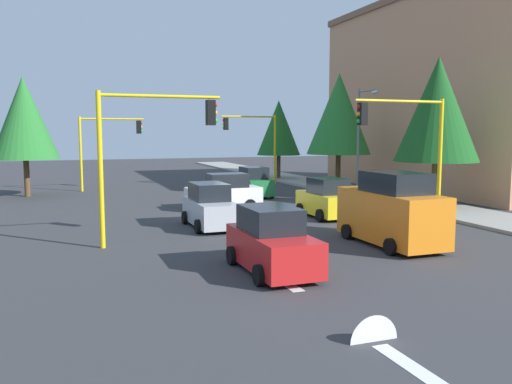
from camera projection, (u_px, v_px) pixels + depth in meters
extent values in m
plane|color=#353538|center=(243.00, 214.00, 27.62)|extent=(120.00, 120.00, 0.00)
cube|color=gray|center=(366.00, 194.00, 35.88)|extent=(80.00, 4.00, 0.15)
cube|color=silver|center=(283.00, 281.00, 15.12)|extent=(2.20, 0.36, 0.01)
cone|color=silver|center=(266.00, 270.00, 16.33)|extent=(0.01, 1.10, 1.10)
cube|color=silver|center=(414.00, 368.00, 9.52)|extent=(2.20, 0.36, 0.01)
cone|color=silver|center=(374.00, 341.00, 10.73)|extent=(0.01, 1.10, 1.10)
cube|color=tan|center=(449.00, 98.00, 39.36)|extent=(20.98, 9.00, 13.50)
cube|color=brown|center=(453.00, 1.00, 38.58)|extent=(21.28, 9.30, 0.50)
cylinder|color=yellow|center=(440.00, 162.00, 24.28)|extent=(0.18, 0.18, 5.74)
cylinder|color=yellow|center=(400.00, 101.00, 23.20)|extent=(0.12, 4.50, 0.12)
cube|color=black|center=(363.00, 114.00, 22.61)|extent=(0.36, 0.32, 0.96)
sphere|color=red|center=(359.00, 107.00, 22.52)|extent=(0.18, 0.18, 0.18)
sphere|color=yellow|center=(359.00, 114.00, 22.55)|extent=(0.18, 0.18, 0.18)
sphere|color=green|center=(359.00, 121.00, 22.59)|extent=(0.18, 0.18, 0.18)
cylinder|color=yellow|center=(101.00, 171.00, 19.13)|extent=(0.18, 0.18, 5.71)
cylinder|color=yellow|center=(161.00, 96.00, 19.59)|extent=(0.12, 4.50, 0.12)
cube|color=black|center=(211.00, 113.00, 20.31)|extent=(0.36, 0.32, 0.96)
sphere|color=red|center=(215.00, 105.00, 20.34)|extent=(0.18, 0.18, 0.18)
sphere|color=yellow|center=(215.00, 113.00, 20.37)|extent=(0.18, 0.18, 0.18)
sphere|color=green|center=(215.00, 121.00, 20.40)|extent=(0.18, 0.18, 0.18)
cylinder|color=yellow|center=(81.00, 154.00, 37.79)|extent=(0.18, 0.18, 5.34)
cylinder|color=yellow|center=(112.00, 119.00, 38.28)|extent=(0.12, 4.50, 0.12)
cube|color=black|center=(139.00, 127.00, 39.00)|extent=(0.36, 0.32, 0.96)
sphere|color=red|center=(141.00, 123.00, 39.03)|extent=(0.18, 0.18, 0.18)
sphere|color=yellow|center=(141.00, 127.00, 39.06)|extent=(0.18, 0.18, 0.18)
sphere|color=green|center=(141.00, 131.00, 39.09)|extent=(0.18, 0.18, 0.18)
cylinder|color=yellow|center=(275.00, 150.00, 42.93)|extent=(0.18, 0.18, 5.62)
cylinder|color=yellow|center=(249.00, 117.00, 41.86)|extent=(0.12, 4.50, 0.12)
cube|color=black|center=(226.00, 124.00, 41.28)|extent=(0.36, 0.32, 0.96)
sphere|color=red|center=(224.00, 120.00, 41.18)|extent=(0.18, 0.18, 0.18)
sphere|color=yellow|center=(224.00, 124.00, 41.21)|extent=(0.18, 0.18, 0.18)
sphere|color=green|center=(224.00, 128.00, 41.25)|extent=(0.18, 0.18, 0.18)
cylinder|color=slate|center=(358.00, 144.00, 34.11)|extent=(0.14, 0.14, 7.00)
cylinder|color=slate|center=(367.00, 91.00, 32.90)|extent=(1.80, 0.10, 0.10)
ellipsoid|color=silver|center=(375.00, 92.00, 32.08)|extent=(0.56, 0.28, 0.20)
cylinder|color=brown|center=(435.00, 184.00, 29.20)|extent=(0.36, 0.36, 2.84)
cone|color=#19511E|center=(437.00, 109.00, 28.74)|extent=(4.54, 4.54, 5.67)
cylinder|color=brown|center=(338.00, 171.00, 38.35)|extent=(0.36, 0.36, 2.87)
cone|color=#28752D|center=(339.00, 114.00, 37.89)|extent=(4.59, 4.59, 5.74)
cylinder|color=brown|center=(27.00, 176.00, 34.88)|extent=(0.36, 0.36, 2.68)
cone|color=#28752D|center=(24.00, 118.00, 34.45)|extent=(4.29, 4.29, 5.36)
cylinder|color=brown|center=(279.00, 166.00, 47.53)|extent=(0.36, 0.36, 2.42)
cone|color=#1E6023|center=(279.00, 128.00, 47.14)|extent=(3.87, 3.87, 4.84)
cube|color=orange|center=(391.00, 216.00, 19.89)|extent=(4.80, 1.90, 1.85)
cube|color=black|center=(396.00, 182.00, 19.52)|extent=(2.50, 1.67, 0.76)
cylinder|color=black|center=(347.00, 232.00, 21.02)|extent=(0.60, 0.20, 0.60)
cylinder|color=black|center=(390.00, 229.00, 21.71)|extent=(0.60, 0.20, 0.60)
cylinder|color=black|center=(390.00, 247.00, 18.24)|extent=(0.60, 0.20, 0.60)
cylinder|color=black|center=(438.00, 243.00, 18.94)|extent=(0.60, 0.20, 0.60)
cube|color=#B2B5BA|center=(210.00, 212.00, 23.61)|extent=(4.06, 1.65, 1.05)
cube|color=black|center=(209.00, 191.00, 23.70)|extent=(2.11, 1.45, 0.76)
cylinder|color=black|center=(238.00, 224.00, 22.78)|extent=(0.60, 0.20, 0.60)
cylinder|color=black|center=(198.00, 227.00, 22.18)|extent=(0.60, 0.20, 0.60)
cylinder|color=black|center=(221.00, 215.00, 25.13)|extent=(0.60, 0.20, 0.60)
cylinder|color=black|center=(185.00, 218.00, 24.52)|extent=(0.60, 0.20, 0.60)
cube|color=red|center=(272.00, 250.00, 16.05)|extent=(4.03, 1.68, 1.05)
cube|color=black|center=(270.00, 219.00, 16.14)|extent=(2.10, 1.48, 0.76)
cylinder|color=black|center=(317.00, 269.00, 15.24)|extent=(0.60, 0.20, 0.60)
cylinder|color=black|center=(259.00, 275.00, 14.62)|extent=(0.60, 0.20, 0.60)
cylinder|color=black|center=(283.00, 251.00, 17.57)|extent=(0.60, 0.20, 0.60)
cylinder|color=black|center=(232.00, 256.00, 16.95)|extent=(0.60, 0.20, 0.60)
cube|color=#1E7238|center=(253.00, 186.00, 34.90)|extent=(3.68, 1.66, 1.05)
cube|color=black|center=(254.00, 173.00, 34.63)|extent=(1.91, 1.46, 0.76)
cylinder|color=black|center=(235.00, 191.00, 35.71)|extent=(0.60, 0.20, 0.60)
cylinder|color=black|center=(259.00, 190.00, 36.32)|extent=(0.60, 0.20, 0.60)
cylinder|color=black|center=(246.00, 195.00, 33.58)|extent=(0.60, 0.20, 0.60)
cylinder|color=black|center=(272.00, 193.00, 34.19)|extent=(0.60, 0.20, 0.60)
cube|color=white|center=(223.00, 197.00, 29.24)|extent=(1.69, 4.06, 1.05)
cube|color=black|center=(227.00, 180.00, 29.21)|extent=(1.48, 2.11, 0.76)
cylinder|color=black|center=(206.00, 207.00, 28.01)|extent=(0.20, 0.60, 0.60)
cylinder|color=black|center=(197.00, 203.00, 29.69)|extent=(0.20, 0.60, 0.60)
cylinder|color=black|center=(250.00, 205.00, 28.88)|extent=(0.20, 0.60, 0.60)
cylinder|color=black|center=(240.00, 201.00, 30.56)|extent=(0.20, 0.60, 0.60)
cube|color=yellow|center=(326.00, 203.00, 26.46)|extent=(3.63, 1.70, 1.05)
cube|color=black|center=(328.00, 186.00, 26.18)|extent=(1.89, 1.49, 0.76)
cylinder|color=black|center=(300.00, 209.00, 27.24)|extent=(0.60, 0.20, 0.60)
cylinder|color=black|center=(331.00, 207.00, 27.86)|extent=(0.60, 0.20, 0.60)
cylinder|color=black|center=(320.00, 215.00, 25.14)|extent=(0.60, 0.20, 0.60)
cylinder|color=black|center=(353.00, 213.00, 25.76)|extent=(0.60, 0.20, 0.60)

